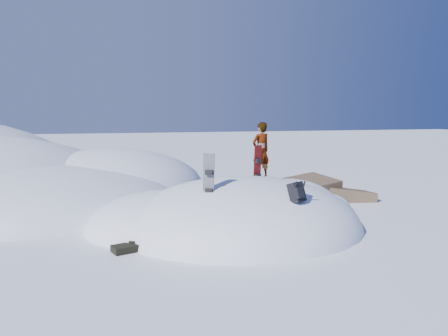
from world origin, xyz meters
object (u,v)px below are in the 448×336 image
object	(u,v)px
snowboard_dark	(209,184)
person	(261,151)
backpack	(297,192)
snowboard_red	(257,170)

from	to	relation	value
snowboard_dark	person	world-z (taller)	person
backpack	snowboard_dark	bearing A→B (deg)	128.23
snowboard_red	snowboard_dark	size ratio (longest dim) A/B	0.96
snowboard_dark	person	distance (m)	2.73
snowboard_red	backpack	size ratio (longest dim) A/B	2.57
backpack	person	size ratio (longest dim) A/B	0.35
snowboard_red	person	bearing A→B (deg)	24.42
snowboard_red	person	size ratio (longest dim) A/B	0.89
snowboard_dark	snowboard_red	bearing A→B (deg)	70.88
snowboard_dark	backpack	size ratio (longest dim) A/B	2.67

